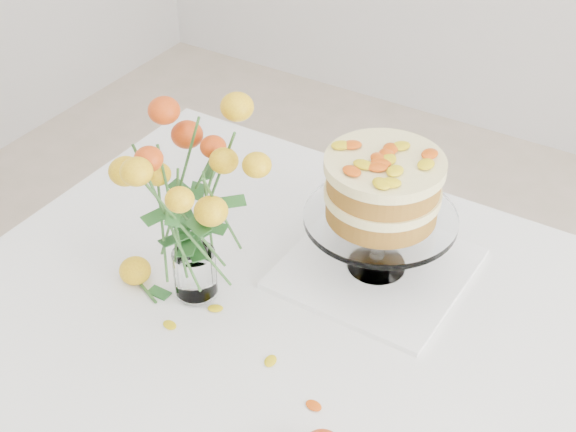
% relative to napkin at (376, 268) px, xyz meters
% --- Properties ---
extents(table, '(1.43, 0.93, 0.76)m').
position_rel_napkin_xyz_m(table, '(0.08, -0.18, -0.09)').
color(table, tan).
rests_on(table, ground).
extents(napkin, '(0.30, 0.30, 0.01)m').
position_rel_napkin_xyz_m(napkin, '(0.00, 0.00, 0.00)').
color(napkin, white).
rests_on(napkin, table).
extents(cake_stand, '(0.26, 0.26, 0.23)m').
position_rel_napkin_xyz_m(cake_stand, '(-0.00, 0.00, 0.16)').
color(cake_stand, white).
rests_on(cake_stand, napkin).
extents(rose_vase, '(0.26, 0.26, 0.36)m').
position_rel_napkin_xyz_m(rose_vase, '(-0.23, -0.21, 0.21)').
color(rose_vase, white).
rests_on(rose_vase, table).
extents(loose_rose_near, '(0.09, 0.06, 0.05)m').
position_rel_napkin_xyz_m(loose_rose_near, '(-0.34, -0.24, 0.02)').
color(loose_rose_near, yellow).
rests_on(loose_rose_near, table).
extents(stray_petal_a, '(0.03, 0.02, 0.00)m').
position_rel_napkin_xyz_m(stray_petal_a, '(-0.04, -0.28, -0.00)').
color(stray_petal_a, yellow).
rests_on(stray_petal_a, table).
extents(stray_petal_b, '(0.03, 0.02, 0.00)m').
position_rel_napkin_xyz_m(stray_petal_b, '(0.06, -0.32, -0.00)').
color(stray_petal_b, yellow).
rests_on(stray_petal_b, table).
extents(stray_petal_d, '(0.03, 0.02, 0.00)m').
position_rel_napkin_xyz_m(stray_petal_d, '(-0.18, -0.23, -0.00)').
color(stray_petal_d, yellow).
rests_on(stray_petal_d, table).
extents(stray_petal_e, '(0.03, 0.02, 0.00)m').
position_rel_napkin_xyz_m(stray_petal_e, '(-0.22, -0.30, -0.00)').
color(stray_petal_e, yellow).
rests_on(stray_petal_e, table).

